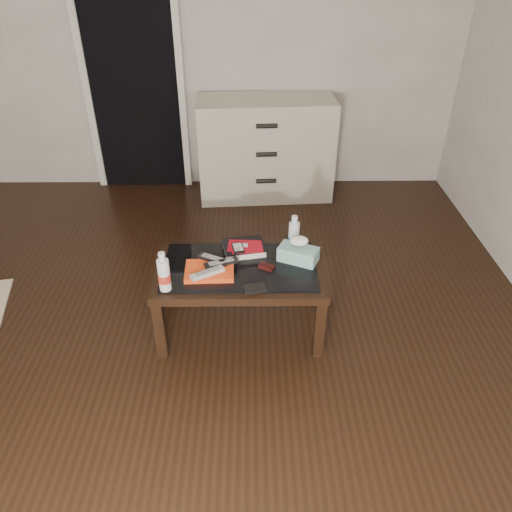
{
  "coord_description": "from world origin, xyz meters",
  "views": [
    {
      "loc": [
        0.64,
        -2.08,
        2.14
      ],
      "look_at": [
        0.66,
        0.32,
        0.55
      ],
      "focal_mm": 35.0,
      "sensor_mm": 36.0,
      "label": 1
    }
  ],
  "objects_px": {
    "water_bottle_right": "(294,233)",
    "textbook": "(244,248)",
    "water_bottle_left": "(164,271)",
    "tissue_box": "(298,254)",
    "coffee_table": "(240,275)",
    "dresser": "(266,149)"
  },
  "relations": [
    {
      "from": "coffee_table",
      "to": "tissue_box",
      "type": "distance_m",
      "value": 0.37
    },
    {
      "from": "water_bottle_right",
      "to": "textbook",
      "type": "bearing_deg",
      "value": -177.75
    },
    {
      "from": "textbook",
      "to": "tissue_box",
      "type": "relative_size",
      "value": 1.09
    },
    {
      "from": "water_bottle_left",
      "to": "water_bottle_right",
      "type": "bearing_deg",
      "value": 28.03
    },
    {
      "from": "water_bottle_left",
      "to": "tissue_box",
      "type": "height_order",
      "value": "water_bottle_left"
    },
    {
      "from": "water_bottle_left",
      "to": "tissue_box",
      "type": "bearing_deg",
      "value": 19.83
    },
    {
      "from": "water_bottle_left",
      "to": "water_bottle_right",
      "type": "height_order",
      "value": "same"
    },
    {
      "from": "dresser",
      "to": "tissue_box",
      "type": "relative_size",
      "value": 5.35
    },
    {
      "from": "coffee_table",
      "to": "textbook",
      "type": "bearing_deg",
      "value": 81.68
    },
    {
      "from": "textbook",
      "to": "water_bottle_right",
      "type": "xyz_separation_m",
      "value": [
        0.3,
        0.01,
        0.1
      ]
    },
    {
      "from": "dresser",
      "to": "textbook",
      "type": "bearing_deg",
      "value": -99.63
    },
    {
      "from": "coffee_table",
      "to": "water_bottle_left",
      "type": "relative_size",
      "value": 4.2
    },
    {
      "from": "coffee_table",
      "to": "textbook",
      "type": "xyz_separation_m",
      "value": [
        0.02,
        0.16,
        0.09
      ]
    },
    {
      "from": "water_bottle_left",
      "to": "tissue_box",
      "type": "distance_m",
      "value": 0.81
    },
    {
      "from": "coffee_table",
      "to": "dresser",
      "type": "distance_m",
      "value": 1.9
    },
    {
      "from": "dresser",
      "to": "water_bottle_right",
      "type": "relative_size",
      "value": 5.17
    },
    {
      "from": "water_bottle_right",
      "to": "water_bottle_left",
      "type": "bearing_deg",
      "value": -151.97
    },
    {
      "from": "tissue_box",
      "to": "coffee_table",
      "type": "bearing_deg",
      "value": -146.25
    },
    {
      "from": "dresser",
      "to": "water_bottle_left",
      "type": "height_order",
      "value": "dresser"
    },
    {
      "from": "water_bottle_right",
      "to": "tissue_box",
      "type": "distance_m",
      "value": 0.14
    },
    {
      "from": "water_bottle_right",
      "to": "tissue_box",
      "type": "bearing_deg",
      "value": -80.52
    },
    {
      "from": "tissue_box",
      "to": "dresser",
      "type": "bearing_deg",
      "value": 119.38
    }
  ]
}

